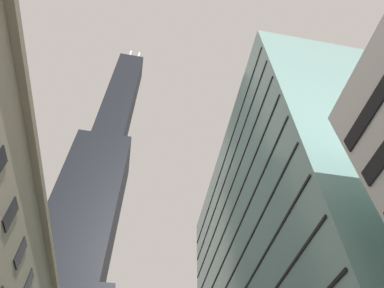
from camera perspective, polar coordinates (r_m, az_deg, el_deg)
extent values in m
cube|color=#9E937A|center=(40.40, -22.96, -16.52)|extent=(0.70, 62.96, 0.60)
cube|color=black|center=(27.91, -28.45, -10.47)|extent=(0.14, 1.40, 2.20)
cube|color=black|center=(31.90, -27.11, -16.12)|extent=(0.14, 1.40, 2.20)
cube|color=black|center=(36.14, -26.04, -20.47)|extent=(0.14, 1.40, 2.20)
cube|color=black|center=(120.47, -17.46, -11.07)|extent=(20.32, 20.32, 61.64)
cube|color=black|center=(171.15, -12.05, 7.12)|extent=(13.06, 13.06, 77.05)
cylinder|color=silver|center=(212.38, -10.65, 14.18)|extent=(1.20, 1.20, 18.13)
cylinder|color=silver|center=(211.92, -9.21, 14.01)|extent=(1.20, 1.20, 18.13)
cube|color=gray|center=(50.82, 17.52, -21.00)|extent=(18.37, 46.88, 48.85)
cube|color=black|center=(47.40, 6.77, -21.29)|extent=(0.12, 45.88, 0.24)
cube|color=black|center=(49.44, 6.33, -17.24)|extent=(0.12, 45.88, 0.24)
cube|color=black|center=(51.71, 5.94, -13.53)|extent=(0.12, 45.88, 0.24)
cube|color=black|center=(54.18, 5.60, -10.14)|extent=(0.12, 45.88, 0.24)
cube|color=black|center=(56.83, 5.30, -7.06)|extent=(0.12, 45.88, 0.24)
cube|color=black|center=(59.62, 5.02, -4.25)|extent=(0.12, 45.88, 0.24)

